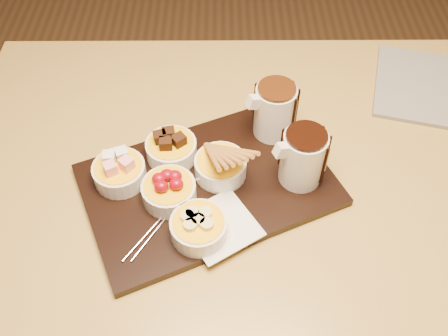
{
  "coord_description": "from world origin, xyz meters",
  "views": [
    {
      "loc": [
        -0.05,
        -0.65,
        1.52
      ],
      "look_at": [
        -0.05,
        -0.07,
        0.81
      ],
      "focal_mm": 40.0,
      "sensor_mm": 36.0,
      "label": 1
    }
  ],
  "objects_px": {
    "dining_table": "(246,190)",
    "bowl_strawberries": "(169,192)",
    "pitcher_dark_chocolate": "(303,158)",
    "pitcher_milk_chocolate": "(275,111)",
    "newspaper": "(445,90)",
    "serving_board": "(208,185)"
  },
  "relations": [
    {
      "from": "dining_table",
      "to": "bowl_strawberries",
      "type": "xyz_separation_m",
      "value": [
        -0.15,
        -0.1,
        0.14
      ]
    },
    {
      "from": "dining_table",
      "to": "pitcher_dark_chocolate",
      "type": "relative_size",
      "value": 10.71
    },
    {
      "from": "pitcher_milk_chocolate",
      "to": "newspaper",
      "type": "distance_m",
      "value": 0.43
    },
    {
      "from": "dining_table",
      "to": "pitcher_milk_chocolate",
      "type": "distance_m",
      "value": 0.19
    },
    {
      "from": "serving_board",
      "to": "bowl_strawberries",
      "type": "height_order",
      "value": "bowl_strawberries"
    },
    {
      "from": "pitcher_milk_chocolate",
      "to": "newspaper",
      "type": "relative_size",
      "value": 0.36
    },
    {
      "from": "newspaper",
      "to": "pitcher_milk_chocolate",
      "type": "bearing_deg",
      "value": -146.3
    },
    {
      "from": "pitcher_dark_chocolate",
      "to": "pitcher_milk_chocolate",
      "type": "bearing_deg",
      "value": 85.6
    },
    {
      "from": "dining_table",
      "to": "serving_board",
      "type": "xyz_separation_m",
      "value": [
        -0.08,
        -0.07,
        0.11
      ]
    },
    {
      "from": "newspaper",
      "to": "dining_table",
      "type": "bearing_deg",
      "value": -140.91
    },
    {
      "from": "pitcher_dark_chocolate",
      "to": "bowl_strawberries",
      "type": "bearing_deg",
      "value": 167.35
    },
    {
      "from": "serving_board",
      "to": "pitcher_dark_chocolate",
      "type": "distance_m",
      "value": 0.19
    },
    {
      "from": "serving_board",
      "to": "dining_table",
      "type": "bearing_deg",
      "value": 16.61
    },
    {
      "from": "bowl_strawberries",
      "to": "pitcher_dark_chocolate",
      "type": "xyz_separation_m",
      "value": [
        0.25,
        0.05,
        0.04
      ]
    },
    {
      "from": "dining_table",
      "to": "bowl_strawberries",
      "type": "distance_m",
      "value": 0.23
    },
    {
      "from": "bowl_strawberries",
      "to": "serving_board",
      "type": "bearing_deg",
      "value": 27.43
    },
    {
      "from": "dining_table",
      "to": "pitcher_dark_chocolate",
      "type": "distance_m",
      "value": 0.21
    },
    {
      "from": "dining_table",
      "to": "serving_board",
      "type": "distance_m",
      "value": 0.15
    },
    {
      "from": "pitcher_dark_chocolate",
      "to": "pitcher_milk_chocolate",
      "type": "distance_m",
      "value": 0.13
    },
    {
      "from": "newspaper",
      "to": "pitcher_dark_chocolate",
      "type": "bearing_deg",
      "value": -129.3
    },
    {
      "from": "bowl_strawberries",
      "to": "pitcher_dark_chocolate",
      "type": "distance_m",
      "value": 0.25
    },
    {
      "from": "serving_board",
      "to": "pitcher_dark_chocolate",
      "type": "bearing_deg",
      "value": -19.98
    }
  ]
}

